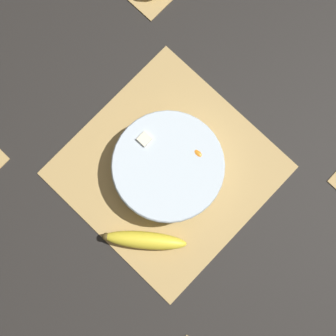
% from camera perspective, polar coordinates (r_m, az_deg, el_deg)
% --- Properties ---
extents(ground_plane, '(6.00, 6.00, 0.00)m').
position_cam_1_polar(ground_plane, '(1.06, -0.00, -0.26)').
color(ground_plane, black).
extents(bamboo_mat_center, '(0.42, 0.42, 0.01)m').
position_cam_1_polar(bamboo_mat_center, '(1.06, -0.00, -0.24)').
color(bamboo_mat_center, tan).
rests_on(bamboo_mat_center, ground_plane).
extents(fruit_salad_bowl, '(0.24, 0.24, 0.07)m').
position_cam_1_polar(fruit_salad_bowl, '(1.02, -0.01, 0.10)').
color(fruit_salad_bowl, silver).
rests_on(fruit_salad_bowl, bamboo_mat_center).
extents(whole_banana, '(0.16, 0.14, 0.04)m').
position_cam_1_polar(whole_banana, '(1.02, -2.88, -8.79)').
color(whole_banana, yellow).
rests_on(whole_banana, bamboo_mat_center).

